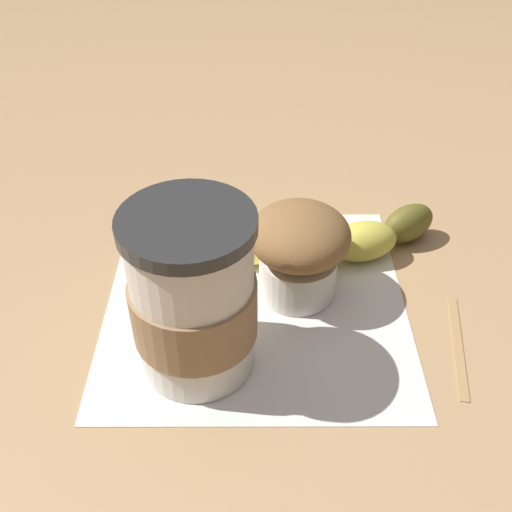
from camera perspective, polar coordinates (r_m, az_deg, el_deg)
name	(u,v)px	position (r m, az deg, el deg)	size (l,w,h in m)	color
ground_plane	(256,301)	(0.51, 0.00, -4.32)	(3.00, 3.00, 0.00)	tan
paper_napkin	(256,300)	(0.51, 0.00, -4.25)	(0.25, 0.25, 0.00)	white
coffee_cup	(193,298)	(0.42, -5.99, -3.99)	(0.09, 0.09, 0.13)	silver
muffin	(299,249)	(0.49, 4.11, 0.70)	(0.08, 0.08, 0.08)	white
banana	(331,241)	(0.55, 7.17, 1.47)	(0.08, 0.22, 0.04)	#D6CC4C
wooden_stirrer	(458,345)	(0.50, 18.70, -8.04)	(0.11, 0.01, 0.00)	tan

